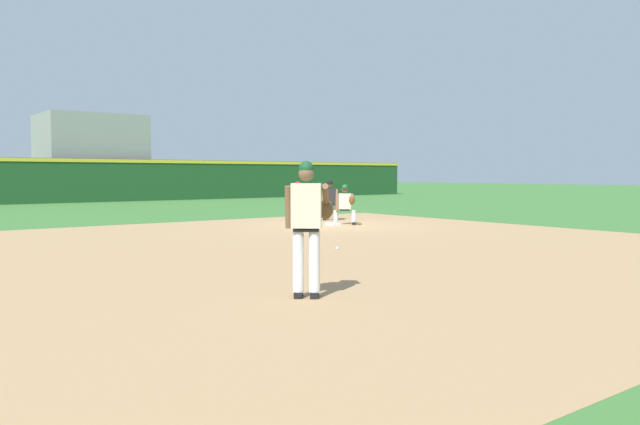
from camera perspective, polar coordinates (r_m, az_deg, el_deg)
The scene contains 10 objects.
ground_plane at distance 20.37m, azimuth 1.21°, elevation -1.20°, with size 160.00×160.00×0.00m, color #3D7533.
infield_dirt_patch at distance 14.42m, azimuth 0.49°, elevation -3.15°, with size 18.00×18.00×0.01m, color tan.
first_base_bag at distance 20.36m, azimuth 1.21°, elevation -1.08°, with size 0.38×0.38×0.09m, color white.
baseball at distance 13.83m, azimuth 1.59°, elevation -3.30°, with size 0.07×0.07×0.07m, color white.
pitcher at distance 8.42m, azimuth -1.13°, elevation -0.72°, with size 0.85×0.54×1.86m.
first_baseman at distance 20.60m, azimuth 2.34°, elevation 0.89°, with size 0.71×1.09×1.34m.
baserunner at distance 19.24m, azimuth -2.05°, elevation 0.88°, with size 0.49×0.63×1.46m.
umpire at distance 22.63m, azimuth 0.92°, elevation 1.28°, with size 0.68×0.66×1.46m.
outfield_wall at distance 39.96m, azimuth -18.76°, elevation 2.93°, with size 48.00×0.54×2.60m.
stadium_seating_block at distance 43.14m, azimuth -20.19°, elevation 4.74°, with size 6.08×5.05×5.45m.
Camera 1 is at (-12.58, -15.93, 1.68)m, focal length 35.00 mm.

